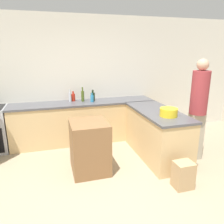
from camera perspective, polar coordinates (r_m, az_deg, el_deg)
name	(u,v)px	position (r m, az deg, el deg)	size (l,w,h in m)	color
ground_plane	(111,202)	(3.17, -0.15, -22.40)	(14.00, 14.00, 0.00)	tan
wall_back	(81,79)	(4.96, -8.21, 8.57)	(8.00, 0.06, 2.70)	silver
counter_back	(84,122)	(4.85, -7.25, -2.51)	(3.08, 0.61, 0.89)	#D6B27A
counter_peninsula	(156,133)	(4.23, 11.49, -5.49)	(0.69, 1.62, 0.89)	#D6B27A
island_table	(90,147)	(3.65, -5.88, -9.08)	(0.59, 0.64, 0.86)	brown
mixing_bowl	(169,112)	(3.78, 14.57, -0.06)	(0.30, 0.30, 0.14)	yellow
vinegar_bottle_clear	(70,97)	(4.77, -10.91, 3.90)	(0.06, 0.06, 0.27)	silver
hot_sauce_bottle	(73,97)	(4.84, -10.09, 3.83)	(0.08, 0.08, 0.21)	red
olive_oil_bottle	(83,96)	(4.77, -7.67, 4.22)	(0.06, 0.06, 0.31)	#475B1E
dish_soap_bottle	(92,98)	(4.70, -5.25, 3.55)	(0.07, 0.07, 0.19)	#338CBF
wine_bottle_dark	(93,96)	(4.83, -5.04, 4.10)	(0.09, 0.09, 0.24)	black
person_at_peninsula	(198,106)	(4.13, 21.60, 1.37)	(0.30, 0.30, 1.83)	#ADA38E
paper_bag	(183,175)	(3.49, 18.10, -15.36)	(0.27, 0.23, 0.41)	tan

